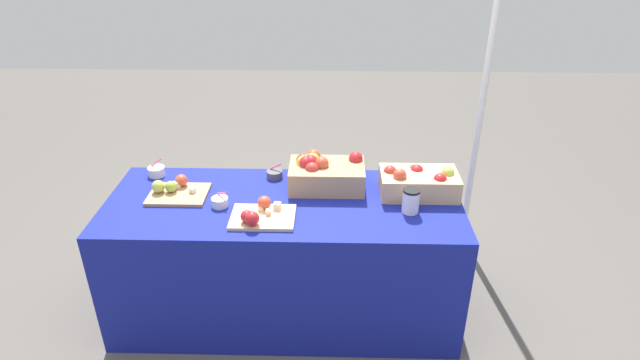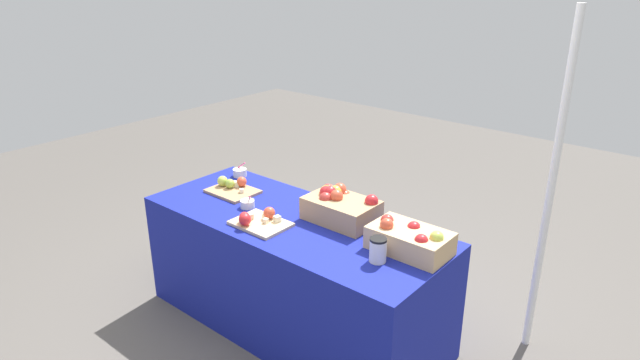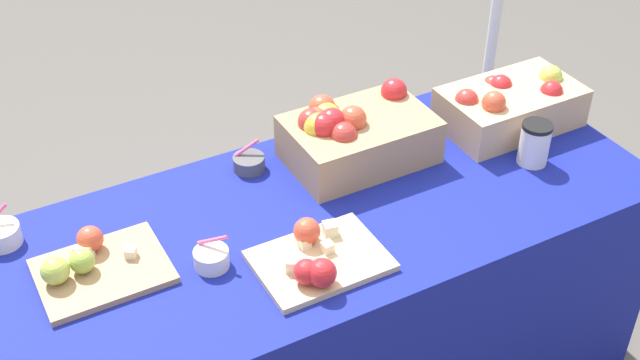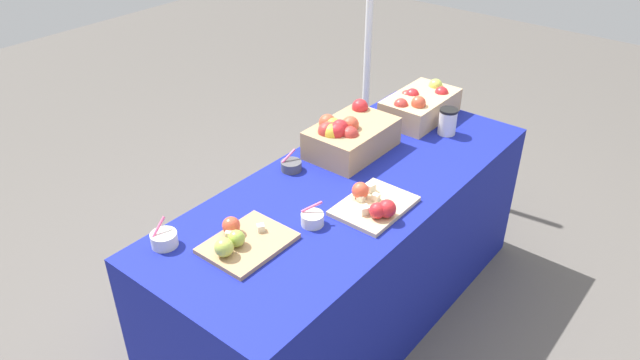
% 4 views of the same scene
% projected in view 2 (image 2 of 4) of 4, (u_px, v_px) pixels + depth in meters
% --- Properties ---
extents(ground_plane, '(10.00, 10.00, 0.00)m').
position_uv_depth(ground_plane, '(295.00, 324.00, 3.53)').
color(ground_plane, '#56514C').
extents(table, '(1.90, 0.76, 0.74)m').
position_uv_depth(table, '(294.00, 273.00, 3.39)').
color(table, navy).
rests_on(table, ground_plane).
extents(apple_crate_left, '(0.42, 0.25, 0.17)m').
position_uv_depth(apple_crate_left, '(410.00, 239.00, 2.87)').
color(apple_crate_left, tan).
rests_on(apple_crate_left, table).
extents(apple_crate_middle, '(0.41, 0.27, 0.19)m').
position_uv_depth(apple_crate_middle, '(340.00, 206.00, 3.22)').
color(apple_crate_middle, tan).
rests_on(apple_crate_middle, table).
extents(cutting_board_front, '(0.32, 0.24, 0.09)m').
position_uv_depth(cutting_board_front, '(258.00, 221.00, 3.17)').
color(cutting_board_front, '#D1B284').
rests_on(cutting_board_front, table).
extents(cutting_board_back, '(0.31, 0.24, 0.09)m').
position_uv_depth(cutting_board_back, '(232.00, 188.00, 3.64)').
color(cutting_board_back, tan).
rests_on(cutting_board_back, table).
extents(sample_bowl_near, '(0.09, 0.09, 0.09)m').
position_uv_depth(sample_bowl_near, '(247.00, 204.00, 3.40)').
color(sample_bowl_near, silver).
rests_on(sample_bowl_near, table).
extents(sample_bowl_mid, '(0.10, 0.10, 0.10)m').
position_uv_depth(sample_bowl_mid, '(240.00, 172.00, 3.90)').
color(sample_bowl_mid, silver).
rests_on(sample_bowl_mid, table).
extents(sample_bowl_far, '(0.09, 0.09, 0.09)m').
position_uv_depth(sample_bowl_far, '(313.00, 198.00, 3.48)').
color(sample_bowl_far, '#4C4C51').
rests_on(sample_bowl_far, table).
extents(coffee_cup, '(0.09, 0.09, 0.13)m').
position_uv_depth(coffee_cup, '(378.00, 250.00, 2.77)').
color(coffee_cup, silver).
rests_on(coffee_cup, table).
extents(tent_pole, '(0.04, 0.04, 1.97)m').
position_uv_depth(tent_pole, '(550.00, 193.00, 2.99)').
color(tent_pole, white).
rests_on(tent_pole, ground_plane).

